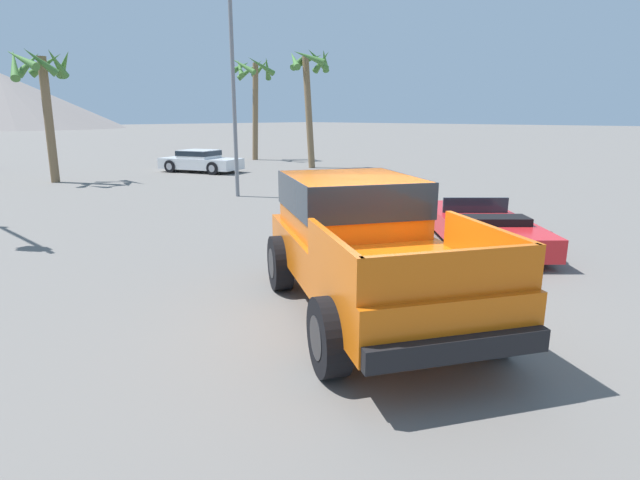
% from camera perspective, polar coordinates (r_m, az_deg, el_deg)
% --- Properties ---
extents(ground_plane, '(320.00, 320.00, 0.00)m').
position_cam_1_polar(ground_plane, '(7.58, 6.49, -8.25)').
color(ground_plane, slate).
extents(orange_pickup_truck, '(4.36, 5.37, 1.95)m').
position_cam_1_polar(orange_pickup_truck, '(7.47, 4.82, 0.43)').
color(orange_pickup_truck, orange).
rests_on(orange_pickup_truck, ground_plane).
extents(red_convertible_car, '(4.49, 4.40, 0.99)m').
position_cam_1_polar(red_convertible_car, '(11.96, 17.91, 1.47)').
color(red_convertible_car, red).
rests_on(red_convertible_car, ground_plane).
extents(parked_car_white, '(3.10, 4.55, 1.14)m').
position_cam_1_polar(parked_car_white, '(26.97, -13.51, 8.80)').
color(parked_car_white, white).
rests_on(parked_car_white, ground_plane).
extents(street_lamp_post, '(0.90, 0.24, 9.05)m').
position_cam_1_polar(street_lamp_post, '(18.49, -10.08, 21.49)').
color(street_lamp_post, slate).
rests_on(street_lamp_post, ground_plane).
extents(palm_tree_tall, '(2.56, 2.67, 6.37)m').
position_cam_1_polar(palm_tree_tall, '(28.43, -1.21, 17.91)').
color(palm_tree_tall, brown).
rests_on(palm_tree_tall, ground_plane).
extents(palm_tree_short, '(2.53, 2.35, 5.68)m').
position_cam_1_polar(palm_tree_short, '(24.92, -29.19, 15.52)').
color(palm_tree_short, brown).
rests_on(palm_tree_short, ground_plane).
extents(palm_tree_leaning, '(2.76, 2.89, 6.55)m').
position_cam_1_polar(palm_tree_leaning, '(33.96, -7.64, 17.46)').
color(palm_tree_leaning, brown).
rests_on(palm_tree_leaning, ground_plane).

